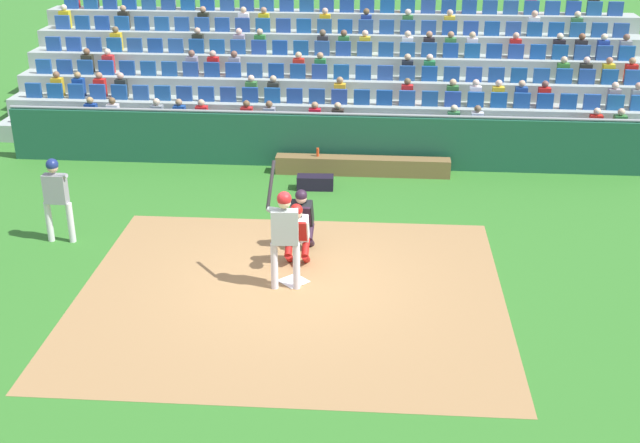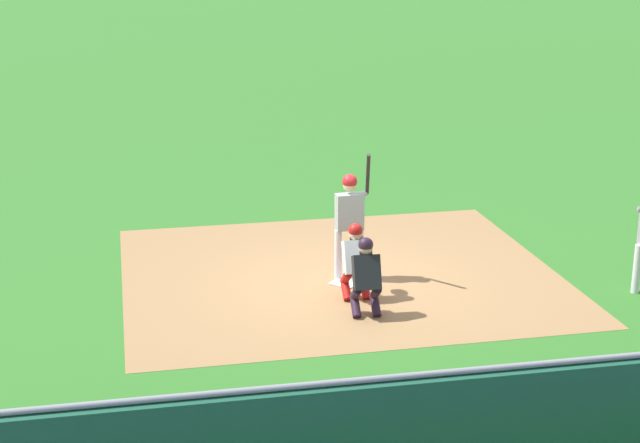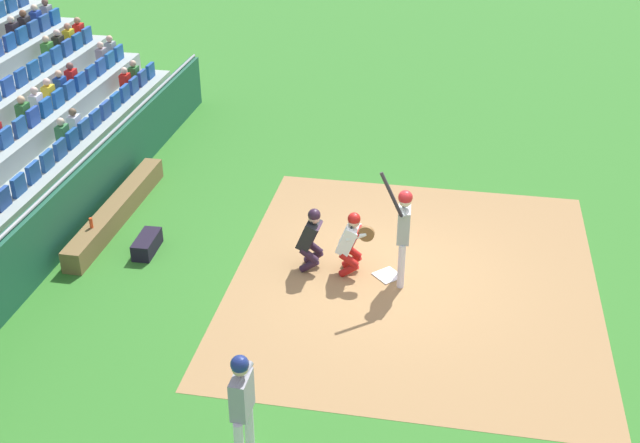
% 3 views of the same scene
% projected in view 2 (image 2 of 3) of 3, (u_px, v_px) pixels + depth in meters
% --- Properties ---
extents(ground_plane, '(160.00, 160.00, 0.00)m').
position_uv_depth(ground_plane, '(346.00, 283.00, 16.75)').
color(ground_plane, '#307125').
extents(infield_dirt_patch, '(7.65, 6.73, 0.01)m').
position_uv_depth(infield_dirt_patch, '(340.00, 273.00, 17.22)').
color(infield_dirt_patch, '#9A7448').
rests_on(infield_dirt_patch, ground_plane).
extents(home_plate_marker, '(0.62, 0.62, 0.02)m').
position_uv_depth(home_plate_marker, '(346.00, 282.00, 16.75)').
color(home_plate_marker, white).
rests_on(home_plate_marker, infield_dirt_patch).
extents(batter_at_plate, '(0.60, 0.58, 2.31)m').
position_uv_depth(batter_at_plate, '(350.00, 213.00, 16.66)').
color(batter_at_plate, silver).
rests_on(batter_at_plate, ground_plane).
extents(catcher_crouching, '(0.46, 0.71, 1.30)m').
position_uv_depth(catcher_crouching, '(356.00, 257.00, 15.89)').
color(catcher_crouching, '#AE1814').
rests_on(catcher_crouching, ground_plane).
extents(home_plate_umpire, '(0.48, 0.48, 1.29)m').
position_uv_depth(home_plate_umpire, '(366.00, 274.00, 15.17)').
color(home_plate_umpire, '#2C192B').
rests_on(home_plate_umpire, ground_plane).
extents(dugout_wall, '(15.97, 0.24, 1.41)m').
position_uv_depth(dugout_wall, '(476.00, 428.00, 10.57)').
color(dugout_wall, '#1B523A').
rests_on(dugout_wall, ground_plane).
extents(water_bottle_on_bench, '(0.07, 0.07, 0.21)m').
position_uv_depth(water_bottle_on_bench, '(462.00, 415.00, 11.12)').
color(water_bottle_on_bench, '#D6431D').
rests_on(water_bottle_on_bench, dugout_bench).
extents(equipment_duffel_bag, '(0.87, 0.39, 0.33)m').
position_uv_depth(equipment_duffel_bag, '(430.00, 401.00, 12.25)').
color(equipment_duffel_bag, black).
rests_on(equipment_duffel_bag, ground_plane).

